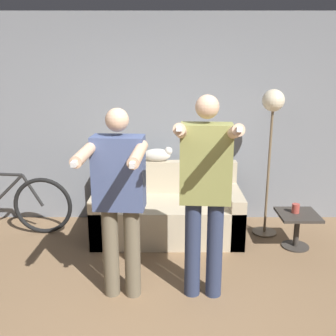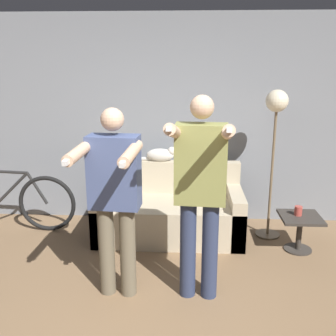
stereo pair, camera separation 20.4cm
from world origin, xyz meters
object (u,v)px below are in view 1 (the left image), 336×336
Objects in this scene: couch at (166,213)px; person_left at (118,194)px; floor_lamp at (271,119)px; cup at (294,208)px; side_table at (296,223)px; cat at (157,155)px; person_right at (204,186)px.

person_left reaches higher than couch.
floor_lamp is (1.18, 0.05, 1.12)m from couch.
cup is at bearing -55.54° from floor_lamp.
person_left is at bearing -152.82° from side_table.
floor_lamp reaches higher than cat.
couch is 3.71× the size of cat.
couch is 1.48m from side_table.
person_right is at bearing -74.51° from cat.
person_right is at bearing -138.67° from cup.
person_right is 1.64m from cat.
person_right is 4.10× the size of side_table.
cat is 0.27× the size of floor_lamp.
cat is 1.72m from cup.
side_table is 0.17m from cup.
cup is at bearing -21.44° from cat.
couch is 0.99× the size of floor_lamp.
floor_lamp is at bearing 2.51° from couch.
floor_lamp is at bearing -11.22° from cat.
couch reaches higher than side_table.
side_table is (1.57, -0.63, -0.63)m from cat.
person_right reaches higher than couch.
couch is 1.51m from person_right.
cat reaches higher than side_table.
floor_lamp reaches higher than person_left.
person_right reaches higher than floor_lamp.
floor_lamp reaches higher than cup.
couch is 0.96× the size of person_right.
cup is (1.82, 0.97, -0.51)m from person_left.
couch is 1.02× the size of person_left.
side_table is at bearing -54.71° from floor_lamp.
cup is (1.10, 0.97, -0.57)m from person_right.
cat is (-0.44, 1.58, -0.11)m from person_right.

